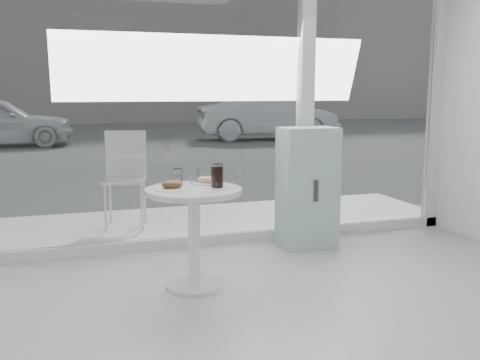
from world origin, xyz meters
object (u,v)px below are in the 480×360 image
object	(u,v)px
plate_donut	(206,181)
water_tumbler_b	(195,176)
mint_cabinet	(307,187)
plate_fritter	(173,186)
patio_chair	(125,172)
cola_glass	(217,176)
car_silver	(267,117)
water_tumbler_a	(178,177)
main_table	(194,217)

from	to	relation	value
plate_donut	water_tumbler_b	world-z (taller)	water_tumbler_b
mint_cabinet	water_tumbler_b	world-z (taller)	mint_cabinet
plate_fritter	plate_donut	world-z (taller)	plate_fritter
patio_chair	cola_glass	bearing A→B (deg)	-64.02
car_silver	water_tumbler_a	size ratio (longest dim) A/B	35.55
patio_chair	water_tumbler_a	world-z (taller)	patio_chair
mint_cabinet	patio_chair	distance (m)	1.98
mint_cabinet	water_tumbler_b	size ratio (longest dim) A/B	9.65
main_table	water_tumbler_a	distance (m)	0.36
mint_cabinet	water_tumbler_a	distance (m)	1.49
plate_donut	water_tumbler_b	bearing A→B (deg)	140.73
patio_chair	main_table	bearing A→B (deg)	-69.17
main_table	plate_fritter	size ratio (longest dim) A/B	3.11
water_tumbler_a	water_tumbler_b	distance (m)	0.14
plate_donut	cola_glass	xyz separation A→B (m)	(0.04, -0.17, 0.06)
patio_chair	cola_glass	size ratio (longest dim) A/B	5.80
water_tumbler_b	car_silver	bearing A→B (deg)	66.80
car_silver	plate_fritter	bearing A→B (deg)	163.97
plate_fritter	water_tumbler_b	distance (m)	0.33
main_table	cola_glass	world-z (taller)	cola_glass
mint_cabinet	water_tumbler_a	size ratio (longest dim) A/B	9.50
patio_chair	car_silver	size ratio (longest dim) A/B	0.24
plate_donut	main_table	bearing A→B (deg)	-129.78
patio_chair	plate_donut	distance (m)	1.84
mint_cabinet	plate_fritter	distance (m)	1.66
car_silver	water_tumbler_b	bearing A→B (deg)	164.45
plate_fritter	cola_glass	distance (m)	0.35
water_tumbler_a	water_tumbler_b	size ratio (longest dim) A/B	1.02
main_table	water_tumbler_a	world-z (taller)	water_tumbler_a
main_table	mint_cabinet	xyz separation A→B (m)	(1.29, 0.77, 0.02)
water_tumbler_a	plate_donut	bearing A→B (deg)	-14.83
mint_cabinet	cola_glass	xyz separation A→B (m)	(-1.11, -0.77, 0.28)
plate_fritter	plate_donut	xyz separation A→B (m)	(0.30, 0.18, -0.01)
main_table	car_silver	xyz separation A→B (m)	(5.06, 11.89, 0.16)
water_tumbler_a	water_tumbler_b	world-z (taller)	water_tumbler_a
mint_cabinet	car_silver	distance (m)	11.74
water_tumbler_a	mint_cabinet	bearing A→B (deg)	21.71
main_table	plate_donut	xyz separation A→B (m)	(0.14, 0.17, 0.24)
mint_cabinet	patio_chair	size ratio (longest dim) A/B	1.13
plate_fritter	plate_donut	distance (m)	0.35
patio_chair	plate_fritter	bearing A→B (deg)	-73.87
patio_chair	plate_fritter	xyz separation A→B (m)	(0.15, -1.96, 0.17)
car_silver	main_table	bearing A→B (deg)	164.60
patio_chair	plate_fritter	world-z (taller)	patio_chair
plate_fritter	water_tumbler_a	xyz separation A→B (m)	(0.09, 0.24, 0.03)
mint_cabinet	water_tumbler_a	xyz separation A→B (m)	(-1.36, -0.54, 0.25)
mint_cabinet	car_silver	xyz separation A→B (m)	(3.77, 11.12, 0.13)
main_table	cola_glass	size ratio (longest dim) A/B	4.40
water_tumbler_a	main_table	bearing A→B (deg)	-71.61
plate_donut	water_tumbler_a	distance (m)	0.22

